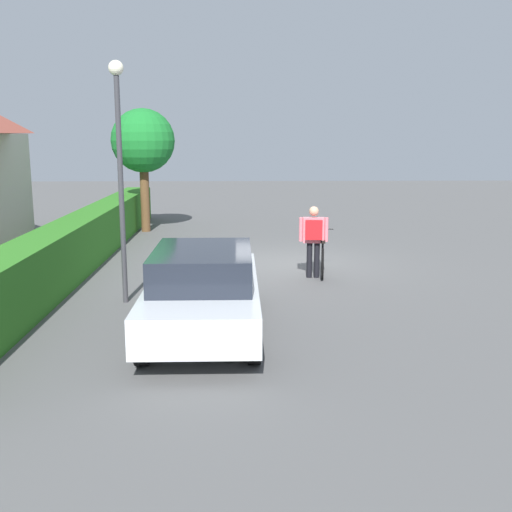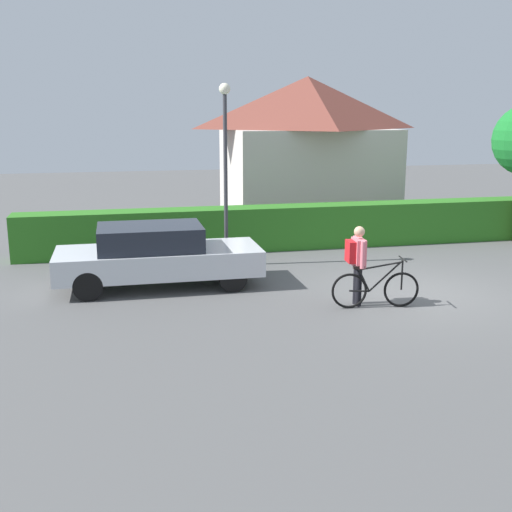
% 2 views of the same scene
% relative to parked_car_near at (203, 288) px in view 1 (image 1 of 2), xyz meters
% --- Properties ---
extents(ground_plane, '(60.00, 60.00, 0.00)m').
position_rel_parked_car_near_xyz_m(ground_plane, '(5.49, -1.76, -0.74)').
color(ground_plane, '#535353').
extents(hedge_row, '(18.19, 0.90, 1.24)m').
position_rel_parked_car_near_xyz_m(hedge_row, '(5.49, 3.37, -0.12)').
color(hedge_row, '#2D7120').
rests_on(hedge_row, ground).
extents(parked_car_near, '(4.57, 1.78, 1.42)m').
position_rel_parked_car_near_xyz_m(parked_car_near, '(0.00, 0.00, 0.00)').
color(parked_car_near, silver).
rests_on(parked_car_near, ground).
extents(bicycle, '(1.80, 0.50, 1.02)m').
position_rel_parked_car_near_xyz_m(bicycle, '(4.22, -2.56, -0.34)').
color(bicycle, black).
rests_on(bicycle, ground).
extents(person_rider, '(0.38, 0.66, 1.65)m').
position_rel_parked_car_near_xyz_m(person_rider, '(3.90, -2.29, 0.26)').
color(person_rider, black).
rests_on(person_rider, ground).
extents(street_lamp, '(0.28, 0.28, 4.57)m').
position_rel_parked_car_near_xyz_m(street_lamp, '(1.88, 1.64, 2.18)').
color(street_lamp, '#38383D').
rests_on(street_lamp, ground).
extents(tree_kerbside, '(2.13, 2.13, 4.14)m').
position_rel_parked_car_near_xyz_m(tree_kerbside, '(11.12, 2.60, 2.29)').
color(tree_kerbside, brown).
rests_on(tree_kerbside, ground).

